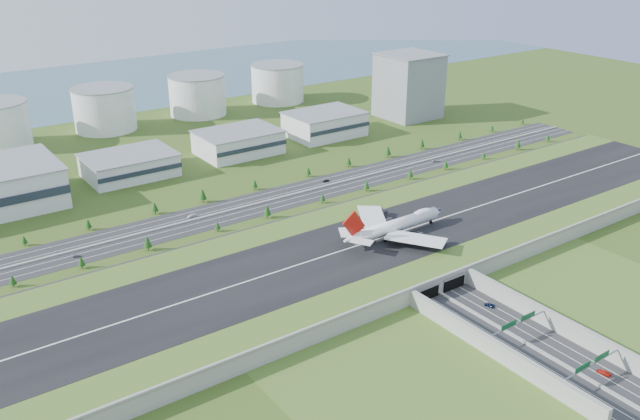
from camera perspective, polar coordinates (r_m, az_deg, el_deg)
ground at (r=358.21m, az=4.46°, el=-3.76°), size 1200.00×1200.00×0.00m
airfield_deck at (r=356.31m, az=4.49°, el=-3.18°), size 520.00×100.00×9.20m
underpass_road at (r=297.66m, az=16.91°, el=-10.11°), size 38.80×120.40×8.00m
sign_gantry_near at (r=297.96m, az=16.33°, el=-9.20°), size 38.70×0.70×9.80m
sign_gantry_far at (r=282.11m, az=21.90°, el=-12.04°), size 38.70×0.70×9.80m
north_expressway at (r=428.56m, az=-3.62°, el=0.94°), size 560.00×36.00×0.12m
tree_row at (r=431.63m, az=-2.54°, el=1.77°), size 509.72×48.63×8.46m
hangar_mid_a at (r=483.26m, az=-15.75°, el=3.65°), size 58.00×42.00×15.00m
hangar_mid_b at (r=515.15m, az=-6.89°, el=5.68°), size 58.00×42.00×17.00m
hangar_mid_c at (r=555.45m, az=0.39°, el=7.24°), size 58.00×42.00×19.00m
office_tower at (r=613.16m, az=7.47°, el=10.31°), size 46.00×46.00×55.00m
fuel_tank_b at (r=597.54m, az=-17.69°, el=8.09°), size 50.00×50.00×35.00m
fuel_tank_c at (r=627.25m, az=-10.28°, el=9.49°), size 50.00×50.00×35.00m
fuel_tank_d at (r=666.55m, az=-3.59°, el=10.61°), size 50.00×50.00×35.00m
bay_water at (r=769.97m, az=-19.19°, el=9.76°), size 1200.00×260.00×0.06m
boeing_747 at (r=359.04m, az=6.38°, el=-1.27°), size 70.16×66.31×21.69m
car_0 at (r=302.82m, az=12.44°, el=-9.54°), size 2.87×4.87×1.56m
car_1 at (r=282.19m, az=19.04°, el=-13.07°), size 3.18×4.91×1.53m
car_2 at (r=320.57m, az=14.10°, el=-7.76°), size 3.57×5.39×1.38m
car_3 at (r=290.88m, az=22.79°, el=-12.49°), size 2.89×5.77×1.61m
car_4 at (r=376.20m, az=-19.79°, el=-3.65°), size 4.34×2.90×1.37m
car_5 at (r=455.67m, az=0.49°, el=2.48°), size 4.49×1.59×1.48m
car_6 at (r=501.87m, az=9.69°, el=4.13°), size 6.70×4.93×1.69m
car_7 at (r=408.35m, az=-10.80°, el=-0.48°), size 5.24×2.41×1.48m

